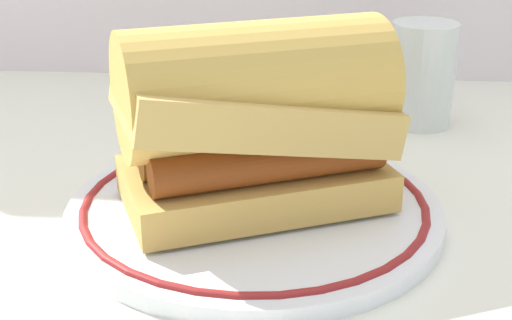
# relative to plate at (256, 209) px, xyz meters

# --- Properties ---
(ground_plane) EXTENTS (1.50, 1.50, 0.00)m
(ground_plane) POSITION_rel_plate_xyz_m (-0.00, -0.01, -0.01)
(ground_plane) COLOR silver
(plate) EXTENTS (0.26, 0.26, 0.01)m
(plate) POSITION_rel_plate_xyz_m (0.00, 0.00, 0.00)
(plate) COLOR white
(plate) RESTS_ON ground_plane
(sausage_sandwich) EXTENTS (0.20, 0.16, 0.13)m
(sausage_sandwich) POSITION_rel_plate_xyz_m (0.00, 0.00, 0.07)
(sausage_sandwich) COLOR tan
(sausage_sandwich) RESTS_ON plate
(drinking_glass) EXTENTS (0.06, 0.06, 0.10)m
(drinking_glass) POSITION_rel_plate_xyz_m (0.14, 0.21, 0.03)
(drinking_glass) COLOR silver
(drinking_glass) RESTS_ON ground_plane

